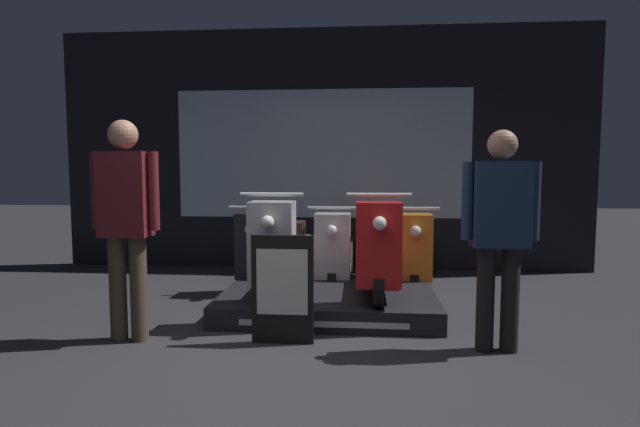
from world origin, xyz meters
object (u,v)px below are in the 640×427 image
Objects in this scene: scooter_backrow_2 at (408,254)px; person_right_browsing at (500,225)px; scooter_display_left at (282,251)px; scooter_display_right at (376,252)px; person_left_browsing at (126,215)px; scooter_backrow_0 at (264,252)px; scooter_backrow_1 at (335,253)px; price_sign_board at (283,289)px.

person_right_browsing is at bearing -77.49° from scooter_backrow_2.
scooter_backrow_2 is 0.97× the size of person_right_browsing.
scooter_display_left is 2.03m from person_right_browsing.
scooter_display_right is 2.21m from person_left_browsing.
person_right_browsing is (0.86, -0.95, 0.37)m from scooter_display_right.
scooter_backrow_0 is 0.91× the size of person_left_browsing.
scooter_backrow_1 is 2.63m from person_left_browsing.
scooter_display_left is 0.94m from price_sign_board.
price_sign_board is at bearing -74.91° from scooter_backrow_0.
scooter_backrow_0 is 1.86× the size of price_sign_board.
person_left_browsing reaches higher than scooter_display_right.
scooter_backrow_1 reaches higher than price_sign_board.
scooter_backrow_2 is (1.29, 1.11, -0.19)m from scooter_display_left.
scooter_display_left is 0.91× the size of person_left_browsing.
scooter_backrow_0 is at bearing 109.65° from scooter_display_left.
scooter_backrow_0 is 1.00× the size of scooter_backrow_2.
scooter_display_left is at bearing 99.33° from price_sign_board.
scooter_backrow_2 is 2.19m from person_right_browsing.
scooter_display_right is at bearing 132.05° from person_right_browsing.
person_right_browsing is (2.81, -0.00, -0.05)m from person_left_browsing.
scooter_backrow_0 is 0.85m from scooter_backrow_1.
scooter_backrow_0 is 1.00× the size of scooter_backrow_1.
scooter_display_left is 1.00× the size of scooter_backrow_1.
scooter_display_right is 1.19m from price_sign_board.
scooter_display_right is 1.00× the size of scooter_backrow_1.
scooter_display_right is at bearing 51.13° from price_sign_board.
person_left_browsing is at bearing -138.07° from scooter_display_left.
scooter_backrow_0 is 1.69m from scooter_backrow_2.
scooter_display_right is at bearing -40.72° from scooter_backrow_0.
person_right_browsing is 1.68m from price_sign_board.
scooter_backrow_0 is 3.03m from person_right_browsing.
person_right_browsing is 1.93× the size of price_sign_board.
scooter_display_right reaches higher than scooter_backrow_0.
scooter_display_right is at bearing -109.89° from scooter_backrow_2.
scooter_backrow_2 is at bearing 60.62° from price_sign_board.
person_right_browsing reaches higher than price_sign_board.
scooter_backrow_1 is at bearing 122.29° from person_right_browsing.
person_left_browsing reaches higher than scooter_backrow_2.
scooter_display_right is 1.71m from scooter_backrow_0.
scooter_backrow_1 is (0.85, 0.00, 0.00)m from scooter_backrow_0.
scooter_backrow_0 is at bearing 105.09° from price_sign_board.
person_left_browsing is (-1.06, -0.95, 0.43)m from scooter_display_left.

